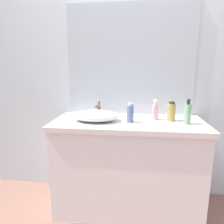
% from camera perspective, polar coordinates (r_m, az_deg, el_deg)
% --- Properties ---
extents(bathroom_wall_rear, '(6.00, 0.06, 2.60)m').
position_cam_1_polar(bathroom_wall_rear, '(2.10, 4.36, 11.16)').
color(bathroom_wall_rear, silver).
rests_on(bathroom_wall_rear, ground).
extents(vanity_counter, '(1.35, 0.60, 0.88)m').
position_cam_1_polar(vanity_counter, '(1.98, 4.38, -14.77)').
color(vanity_counter, white).
rests_on(vanity_counter, ground).
extents(wall_mirror_panel, '(1.26, 0.01, 1.07)m').
position_cam_1_polar(wall_mirror_panel, '(2.06, 5.20, 14.33)').
color(wall_mirror_panel, '#B2BCC6').
rests_on(wall_mirror_panel, vanity_counter).
extents(sink_basin, '(0.42, 0.27, 0.10)m').
position_cam_1_polar(sink_basin, '(1.80, -4.69, -1.02)').
color(sink_basin, silver).
rests_on(sink_basin, vanity_counter).
extents(faucet, '(0.03, 0.14, 0.16)m').
position_cam_1_polar(faucet, '(1.93, -3.83, 1.15)').
color(faucet, brown).
rests_on(faucet, vanity_counter).
extents(soap_dispenser, '(0.05, 0.05, 0.22)m').
position_cam_1_polar(soap_dispenser, '(1.80, 20.58, -0.31)').
color(soap_dispenser, '#70A276').
rests_on(soap_dispenser, vanity_counter).
extents(lotion_bottle, '(0.07, 0.07, 0.17)m').
position_cam_1_polar(lotion_bottle, '(1.87, 16.39, 0.06)').
color(lotion_bottle, '#A38B42').
rests_on(lotion_bottle, vanity_counter).
extents(perfume_bottle, '(0.06, 0.06, 0.19)m').
position_cam_1_polar(perfume_bottle, '(1.87, 12.06, 0.18)').
color(perfume_bottle, pink).
rests_on(perfume_bottle, vanity_counter).
extents(spray_can, '(0.06, 0.06, 0.17)m').
position_cam_1_polar(spray_can, '(1.75, 5.17, -0.34)').
color(spray_can, slate).
rests_on(spray_can, vanity_counter).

